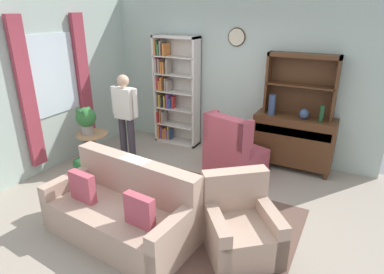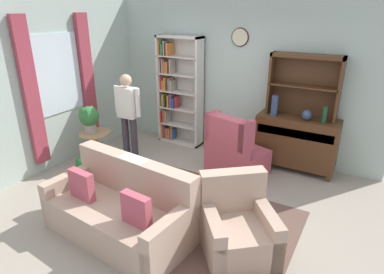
# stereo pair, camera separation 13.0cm
# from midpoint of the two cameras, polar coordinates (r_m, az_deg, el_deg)

# --- Properties ---
(ground_plane) EXTENTS (5.40, 4.60, 0.02)m
(ground_plane) POSITION_cam_midpoint_polar(r_m,az_deg,el_deg) (4.77, -1.48, -11.34)
(ground_plane) COLOR #9E9384
(wall_back) EXTENTS (5.00, 0.09, 2.80)m
(wall_back) POSITION_cam_midpoint_polar(r_m,az_deg,el_deg) (6.04, 9.05, 10.11)
(wall_back) COLOR #ADC1B7
(wall_back) RESTS_ON ground_plane
(wall_left) EXTENTS (0.16, 4.20, 2.80)m
(wall_left) POSITION_cam_midpoint_polar(r_m,az_deg,el_deg) (5.87, -23.24, 8.25)
(wall_left) COLOR #ADC1B7
(wall_left) RESTS_ON ground_plane
(area_rug) EXTENTS (2.95, 1.93, 0.01)m
(area_rug) POSITION_cam_midpoint_polar(r_m,az_deg,el_deg) (4.47, -1.26, -13.71)
(area_rug) COLOR brown
(area_rug) RESTS_ON ground_plane
(bookshelf) EXTENTS (0.90, 0.30, 2.10)m
(bookshelf) POSITION_cam_midpoint_polar(r_m,az_deg,el_deg) (6.49, -2.07, 7.93)
(bookshelf) COLOR silver
(bookshelf) RESTS_ON ground_plane
(sideboard) EXTENTS (1.30, 0.45, 0.92)m
(sideboard) POSITION_cam_midpoint_polar(r_m,az_deg,el_deg) (5.75, 18.20, -0.68)
(sideboard) COLOR #4C2D19
(sideboard) RESTS_ON ground_plane
(sideboard_hutch) EXTENTS (1.10, 0.26, 1.00)m
(sideboard_hutch) POSITION_cam_midpoint_polar(r_m,az_deg,el_deg) (5.56, 19.72, 9.76)
(sideboard_hutch) COLOR #4C2D19
(sideboard_hutch) RESTS_ON sideboard
(vase_tall) EXTENTS (0.11, 0.11, 0.34)m
(vase_tall) POSITION_cam_midpoint_polar(r_m,az_deg,el_deg) (5.57, 14.80, 5.31)
(vase_tall) COLOR #33476B
(vase_tall) RESTS_ON sideboard
(vase_round) EXTENTS (0.15, 0.15, 0.17)m
(vase_round) POSITION_cam_midpoint_polar(r_m,az_deg,el_deg) (5.50, 19.96, 3.62)
(vase_round) COLOR #33476B
(vase_round) RESTS_ON sideboard
(bottle_wine) EXTENTS (0.07, 0.07, 0.27)m
(bottle_wine) POSITION_cam_midpoint_polar(r_m,az_deg,el_deg) (5.44, 22.66, 3.55)
(bottle_wine) COLOR #194223
(bottle_wine) RESTS_ON sideboard
(couch_floral) EXTENTS (1.87, 1.02, 0.90)m
(couch_floral) POSITION_cam_midpoint_polar(r_m,az_deg,el_deg) (4.11, -11.38, -12.46)
(couch_floral) COLOR tan
(couch_floral) RESTS_ON ground_plane
(armchair_floral) EXTENTS (1.07, 1.08, 0.88)m
(armchair_floral) POSITION_cam_midpoint_polar(r_m,az_deg,el_deg) (3.84, 8.88, -15.48)
(armchair_floral) COLOR tan
(armchair_floral) RESTS_ON ground_plane
(wingback_chair) EXTENTS (0.98, 0.99, 1.05)m
(wingback_chair) POSITION_cam_midpoint_polar(r_m,az_deg,el_deg) (5.34, 8.08, -2.92)
(wingback_chair) COLOR #B74C5B
(wingback_chair) RESTS_ON ground_plane
(plant_stand) EXTENTS (0.52, 0.52, 0.61)m
(plant_stand) POSITION_cam_midpoint_polar(r_m,az_deg,el_deg) (5.87, -15.66, -1.32)
(plant_stand) COLOR #A87F56
(plant_stand) RESTS_ON ground_plane
(potted_plant_large) EXTENTS (0.33, 0.33, 0.46)m
(potted_plant_large) POSITION_cam_midpoint_polar(r_m,az_deg,el_deg) (5.71, -16.87, 3.25)
(potted_plant_large) COLOR gray
(potted_plant_large) RESTS_ON plant_stand
(potted_plant_small) EXTENTS (0.23, 0.23, 0.32)m
(potted_plant_small) POSITION_cam_midpoint_polar(r_m,az_deg,el_deg) (5.68, -17.84, -4.45)
(potted_plant_small) COLOR beige
(potted_plant_small) RESTS_ON ground_plane
(person_reading) EXTENTS (0.52, 0.21, 1.56)m
(person_reading) POSITION_cam_midpoint_polar(r_m,az_deg,el_deg) (5.73, -10.41, 4.25)
(person_reading) COLOR #38333D
(person_reading) RESTS_ON ground_plane
(coffee_table) EXTENTS (0.80, 0.50, 0.42)m
(coffee_table) POSITION_cam_midpoint_polar(r_m,az_deg,el_deg) (4.57, -2.05, -7.65)
(coffee_table) COLOR #4C2D19
(coffee_table) RESTS_ON ground_plane
(book_stack) EXTENTS (0.20, 0.15, 0.05)m
(book_stack) POSITION_cam_midpoint_polar(r_m,az_deg,el_deg) (4.58, -3.52, -6.25)
(book_stack) COLOR #723F7F
(book_stack) RESTS_ON coffee_table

